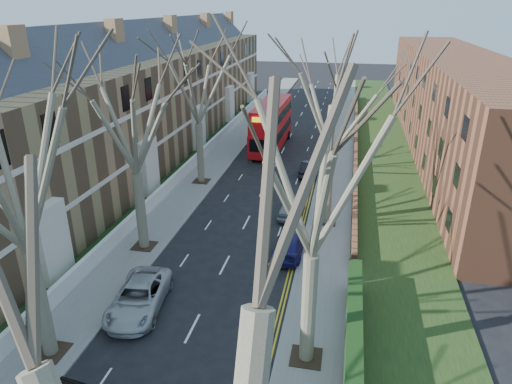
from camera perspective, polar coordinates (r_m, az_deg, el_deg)
The scene contains 16 objects.
pavement_left at distance 51.00m, azimuth -3.32°, elevation 5.69°, with size 3.00×102.00×0.12m, color slate.
pavement_right at distance 49.39m, azimuth 10.32°, elevation 4.79°, with size 3.00×102.00×0.12m, color slate.
terrace_left at distance 45.09m, azimuth -15.73°, elevation 9.84°, with size 9.70×78.00×13.60m.
flats_right at distance 53.16m, azimuth 23.47°, elevation 10.06°, with size 13.97×54.00×10.00m.
front_wall_left at distance 44.04m, azimuth -8.07°, elevation 3.52°, with size 0.30×78.00×1.00m.
grass_verge_right at distance 49.50m, azimuth 15.54°, elevation 4.47°, with size 6.00×102.00×0.06m.
tree_left_mid at distance 19.55m, azimuth -28.58°, elevation 4.20°, with size 10.50×10.50×14.71m.
tree_left_far at distance 27.72m, azimuth -15.52°, elevation 10.16°, with size 10.15×10.15×14.22m.
tree_left_dist at distance 38.57m, azimuth -7.49°, elevation 14.54°, with size 10.50×10.50×14.71m.
tree_right_mid at distance 16.99m, azimuth 7.61°, elevation 4.38°, with size 10.50×10.50×14.71m.
tree_right_far at distance 30.66m, azimuth 9.74°, elevation 11.78°, with size 10.15×10.15×14.22m.
double_decker_bus at distance 50.29m, azimuth 1.95°, elevation 8.24°, with size 3.10×11.74×4.87m.
car_left_far at distance 24.93m, azimuth -14.43°, elevation -12.61°, with size 2.44×5.29×1.47m, color #AEAFB3.
car_right_near at distance 29.16m, azimuth 4.25°, elevation -6.59°, with size 1.78×4.39×1.27m, color navy.
car_right_mid at distance 34.30m, azimuth 4.51°, elevation -1.82°, with size 1.65×4.09×1.39m, color gray.
car_right_far at distance 42.51m, azimuth 6.70°, elevation 2.96°, with size 1.42×4.07×1.34m, color black.
Camera 1 is at (6.74, -8.14, 14.79)m, focal length 32.00 mm.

